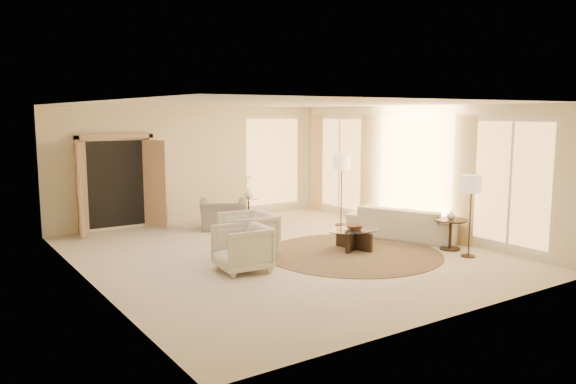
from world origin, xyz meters
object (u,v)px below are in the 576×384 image
accent_chair (223,210)px  side_table (249,207)px  coffee_table (354,237)px  floor_lamp_near (342,165)px  end_table (451,229)px  floor_lamp_far (471,187)px  sofa (404,222)px  bowl (354,227)px  armchair_left (248,233)px  side_vase (248,194)px  end_vase (451,215)px  armchair_right (242,246)px

accent_chair → side_table: (1.05, 0.68, -0.13)m
coffee_table → floor_lamp_near: 2.66m
end_table → accent_chair: bearing=123.3°
floor_lamp_far → sofa: bearing=84.8°
accent_chair → bowl: 3.38m
armchair_left → bowl: size_ratio=2.54×
side_table → side_vase: (0.00, 0.00, 0.32)m
floor_lamp_near → side_vase: size_ratio=7.31×
sofa → floor_lamp_near: floor_lamp_near is taller
floor_lamp_far → end_vase: (0.16, 0.57, -0.61)m
coffee_table → bowl: (0.00, 0.00, 0.20)m
side_table → end_table: bearing=-70.7°
accent_chair → end_table: size_ratio=1.63×
end_vase → floor_lamp_near: bearing=94.8°
sofa → armchair_right: (-4.09, -0.31, 0.09)m
bowl → side_vase: (-0.15, 3.84, 0.20)m
armchair_right → bowl: size_ratio=2.37×
sofa → floor_lamp_far: size_ratio=1.51×
coffee_table → side_table: bearing=92.3°
coffee_table → armchair_left: bearing=161.9°
armchair_right → coffee_table: size_ratio=0.59×
accent_chair → floor_lamp_far: (2.60, -4.76, 0.84)m
armchair_left → coffee_table: armchair_left is taller
side_table → floor_lamp_far: bearing=-74.1°
end_vase → side_vase: (-1.71, 4.88, -0.03)m
accent_chair → end_table: bearing=151.7°
floor_lamp_far → bowl: floor_lamp_far is taller
armchair_right → accent_chair: bearing=163.7°
floor_lamp_near → bowl: bearing=-123.2°
bowl → end_vase: size_ratio=2.06×
coffee_table → floor_lamp_near: size_ratio=0.86×
floor_lamp_far → side_table: bearing=105.9°
accent_chair → coffee_table: (1.20, -3.16, -0.20)m
end_table → coffee_table: bearing=146.4°
end_table → floor_lamp_far: (-0.16, -0.57, 0.88)m
bowl → end_vase: end_vase is taller
armchair_left → sofa: bearing=90.5°
armchair_left → bowl: bearing=79.4°
end_table → armchair_left: bearing=154.6°
accent_chair → end_vase: 5.03m
end_table → floor_lamp_far: bearing=-105.9°
end_vase → floor_lamp_far: bearing=-105.9°
coffee_table → end_table: 1.88m
sofa → end_table: bearing=157.0°
side_table → floor_lamp_far: (1.55, -5.44, 0.97)m
accent_chair → coffee_table: bearing=139.1°
armchair_right → coffee_table: bearing=98.2°
armchair_right → accent_chair: (1.33, 3.26, 0.02)m
armchair_right → side_vase: 4.61m
armchair_right → armchair_left: bearing=149.9°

